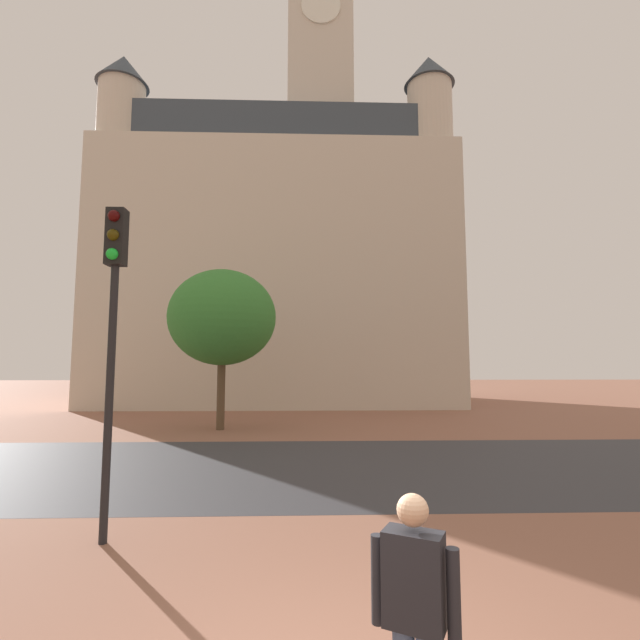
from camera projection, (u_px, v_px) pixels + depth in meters
The scene contains 6 objects.
ground_plane at pixel (316, 453), 13.18m from camera, with size 120.00×120.00×0.00m, color #93604C.
street_asphalt_strip at pixel (317, 466), 11.46m from camera, with size 120.00×7.47×0.00m, color #38383D.
landmark_building at pixel (285, 258), 32.38m from camera, with size 22.70×13.55×35.84m.
person_skater at pixel (415, 611), 3.01m from camera, with size 0.55×0.41×1.73m.
traffic_light_pole at pixel (113, 306), 6.86m from camera, with size 0.28×0.34×5.04m.
tree_curb_far at pixel (223, 318), 18.23m from camera, with size 4.35×4.35×6.47m.
Camera 1 is at (-0.30, -3.50, 2.62)m, focal length 25.06 mm.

